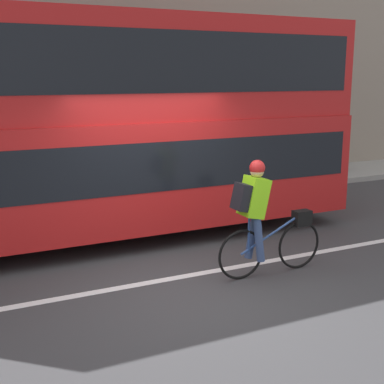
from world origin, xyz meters
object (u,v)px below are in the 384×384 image
(bus, at_px, (88,119))
(trash_bin, at_px, (338,156))
(cyclist_on_bike, at_px, (261,214))
(street_sign_post, at_px, (61,137))

(bus, xyz_separation_m, trash_bin, (7.68, 2.59, -1.48))
(bus, bearing_deg, cyclist_on_bike, -59.84)
(bus, height_order, street_sign_post, bus)
(bus, height_order, trash_bin, bus)
(bus, xyz_separation_m, street_sign_post, (0.08, 2.59, -0.57))
(cyclist_on_bike, distance_m, street_sign_post, 5.61)
(trash_bin, bearing_deg, cyclist_on_bike, -138.46)
(bus, bearing_deg, street_sign_post, 88.13)
(bus, relative_size, trash_bin, 10.14)
(bus, relative_size, cyclist_on_bike, 5.35)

